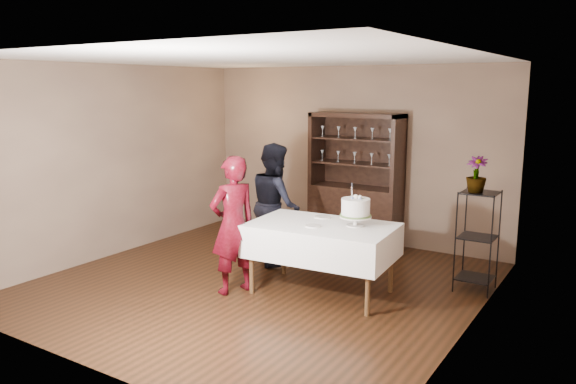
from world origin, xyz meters
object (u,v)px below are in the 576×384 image
object	(u,v)px
plant_etagere	(477,237)
cake_table	(322,241)
woman	(233,225)
cake	(356,209)
potted_plant	(476,174)
man	(275,203)
china_hutch	(355,201)

from	to	relation	value
plant_etagere	cake_table	bearing A→B (deg)	-144.94
plant_etagere	woman	size ratio (longest dim) A/B	0.74
plant_etagere	cake	distance (m)	1.51
cake	potted_plant	distance (m)	1.45
plant_etagere	potted_plant	distance (m)	0.75
cake_table	cake	xyz separation A→B (m)	(0.36, 0.13, 0.39)
woman	potted_plant	bearing A→B (deg)	145.12
cake_table	woman	bearing A→B (deg)	-149.43
woman	plant_etagere	bearing A→B (deg)	145.33
plant_etagere	man	distance (m)	2.64
china_hutch	man	distance (m)	1.51
china_hutch	plant_etagere	xyz separation A→B (m)	(2.08, -1.05, -0.01)
china_hutch	potted_plant	distance (m)	2.42
cake_table	man	world-z (taller)	man
china_hutch	cake	bearing A→B (deg)	-64.58
potted_plant	cake	bearing A→B (deg)	-141.33
cake	potted_plant	xyz separation A→B (m)	(1.10, 0.88, 0.37)
man	cake_table	bearing A→B (deg)	-167.92
plant_etagere	man	world-z (taller)	man
china_hutch	potted_plant	size ratio (longest dim) A/B	4.80
cake	cake_table	bearing A→B (deg)	-159.65
cake	potted_plant	size ratio (longest dim) A/B	1.20
man	potted_plant	bearing A→B (deg)	-128.79
potted_plant	woman	bearing A→B (deg)	-146.77
cake_table	woman	size ratio (longest dim) A/B	1.06
china_hutch	cake_table	world-z (taller)	china_hutch
china_hutch	plant_etagere	bearing A→B (deg)	-26.83
china_hutch	cake_table	size ratio (longest dim) A/B	1.16
china_hutch	cake	size ratio (longest dim) A/B	4.00
cake_table	woman	distance (m)	1.04
man	potted_plant	distance (m)	2.65
plant_etagere	woman	distance (m)	2.86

